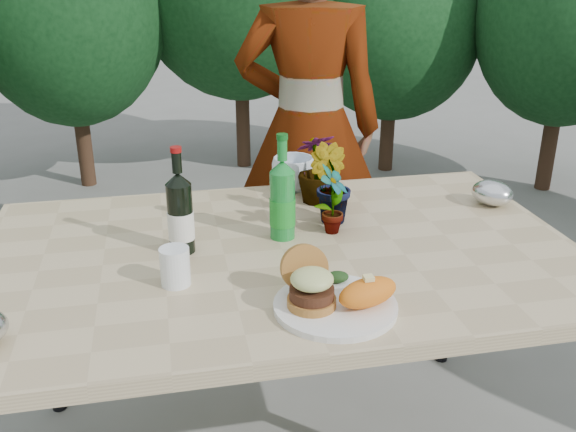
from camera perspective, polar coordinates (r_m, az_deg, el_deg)
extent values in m
cube|color=tan|center=(1.74, -0.53, -3.56)|extent=(1.60, 1.00, 0.04)
cylinder|color=black|center=(2.30, -20.76, -8.76)|extent=(0.05, 0.05, 0.71)
cylinder|color=black|center=(2.48, 14.16, -5.50)|extent=(0.05, 0.05, 0.71)
cylinder|color=#382316|center=(4.55, -17.55, 5.21)|extent=(0.10, 0.10, 0.42)
cylinder|color=#382316|center=(4.74, -4.00, 7.42)|extent=(0.10, 0.10, 0.50)
cylinder|color=#382316|center=(4.71, 8.75, 6.35)|extent=(0.10, 0.10, 0.38)
ellipsoid|color=#18491E|center=(4.55, 9.35, 15.81)|extent=(1.16, 1.16, 1.18)
cylinder|color=#382316|center=(4.59, 22.02, 4.89)|extent=(0.10, 0.10, 0.44)
ellipsoid|color=#18491E|center=(4.42, 23.74, 15.73)|extent=(1.13, 1.13, 1.31)
cylinder|color=white|center=(1.46, 4.22, -7.99)|extent=(0.28, 0.28, 0.01)
cylinder|color=#B7722D|center=(1.44, 2.11, -7.63)|extent=(0.11, 0.11, 0.02)
cylinder|color=#472314|center=(1.43, 2.12, -6.85)|extent=(0.10, 0.10, 0.02)
ellipsoid|color=beige|center=(1.41, 2.15, -5.63)|extent=(0.10, 0.10, 0.04)
cylinder|color=#B7722D|center=(1.48, 1.45, -4.64)|extent=(0.11, 0.06, 0.11)
ellipsoid|color=orange|center=(1.44, 7.11, -6.75)|extent=(0.17, 0.12, 0.06)
ellipsoid|color=olive|center=(1.52, 3.33, -5.67)|extent=(0.04, 0.04, 0.02)
ellipsoid|color=#193814|center=(1.53, 4.38, -5.43)|extent=(0.06, 0.04, 0.03)
cylinder|color=black|center=(1.70, -9.52, -0.21)|extent=(0.07, 0.07, 0.19)
cylinder|color=white|center=(1.71, -9.48, -0.80)|extent=(0.07, 0.07, 0.08)
cone|color=black|center=(1.66, -9.77, 3.31)|extent=(0.07, 0.07, 0.03)
cylinder|color=black|center=(1.65, -9.87, 4.72)|extent=(0.03, 0.03, 0.05)
cylinder|color=maroon|center=(1.64, -9.95, 5.84)|extent=(0.03, 0.03, 0.01)
cylinder|color=#167D2C|center=(1.76, -0.50, 0.97)|extent=(0.07, 0.07, 0.19)
cylinder|color=#198C26|center=(1.77, -0.50, 0.39)|extent=(0.07, 0.07, 0.08)
cone|color=#167D2C|center=(1.72, -0.51, 4.45)|extent=(0.07, 0.07, 0.03)
cylinder|color=#167D2C|center=(1.71, -0.52, 5.90)|extent=(0.03, 0.03, 0.06)
cylinder|color=#0C5919|center=(1.70, -0.52, 7.06)|extent=(0.03, 0.03, 0.01)
cylinder|color=white|center=(1.56, -10.01, -4.44)|extent=(0.07, 0.07, 0.09)
imported|color=#27551D|center=(1.79, 3.99, 1.44)|extent=(0.12, 0.13, 0.20)
imported|color=#205D20|center=(1.87, 3.76, 2.84)|extent=(0.16, 0.16, 0.23)
imported|color=#26551D|center=(2.02, 2.64, 4.27)|extent=(0.14, 0.14, 0.22)
imported|color=silver|center=(2.13, 0.48, 3.77)|extent=(0.19, 0.19, 0.11)
ellipsoid|color=silver|center=(2.11, 17.69, 1.97)|extent=(0.16, 0.17, 0.08)
imported|color=#8C6546|center=(2.64, 1.85, 7.81)|extent=(0.68, 0.53, 1.64)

